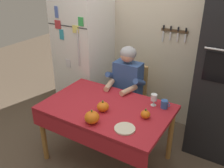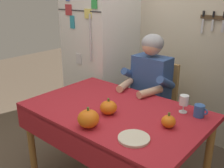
{
  "view_description": "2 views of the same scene",
  "coord_description": "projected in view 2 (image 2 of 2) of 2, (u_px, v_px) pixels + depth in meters",
  "views": [
    {
      "loc": [
        1.29,
        -1.89,
        2.16
      ],
      "look_at": [
        -0.05,
        0.3,
        0.92
      ],
      "focal_mm": 39.87,
      "sensor_mm": 36.0,
      "label": 1
    },
    {
      "loc": [
        1.19,
        -1.33,
        1.62
      ],
      "look_at": [
        -0.1,
        0.17,
        0.91
      ],
      "focal_mm": 41.62,
      "sensor_mm": 36.0,
      "label": 2
    }
  ],
  "objects": [
    {
      "name": "pumpkin_large",
      "position": [
        88.0,
        119.0,
        1.76
      ],
      "size": [
        0.15,
        0.15,
        0.15
      ],
      "color": "orange",
      "rests_on": "dining_table"
    },
    {
      "name": "chair_behind_person",
      "position": [
        156.0,
        103.0,
        2.73
      ],
      "size": [
        0.4,
        0.4,
        0.93
      ],
      "color": "tan",
      "rests_on": "ground"
    },
    {
      "name": "coffee_mug",
      "position": [
        199.0,
        111.0,
        1.91
      ],
      "size": [
        0.11,
        0.08,
        0.09
      ],
      "color": "#2D569E",
      "rests_on": "dining_table"
    },
    {
      "name": "refrigerator",
      "position": [
        101.0,
        53.0,
        3.19
      ],
      "size": [
        0.68,
        0.71,
        1.8
      ],
      "color": "white",
      "rests_on": "ground"
    },
    {
      "name": "pumpkin_small",
      "position": [
        169.0,
        121.0,
        1.76
      ],
      "size": [
        0.1,
        0.1,
        0.11
      ],
      "color": "orange",
      "rests_on": "dining_table"
    },
    {
      "name": "seated_person",
      "position": [
        147.0,
        87.0,
        2.52
      ],
      "size": [
        0.47,
        0.55,
        1.25
      ],
      "color": "#38384C",
      "rests_on": "ground"
    },
    {
      "name": "wine_glass",
      "position": [
        184.0,
        101.0,
        1.96
      ],
      "size": [
        0.07,
        0.07,
        0.14
      ],
      "color": "white",
      "rests_on": "dining_table"
    },
    {
      "name": "back_wall_assembly",
      "position": [
        195.0,
        23.0,
        2.72
      ],
      "size": [
        3.7,
        0.13,
        2.6
      ],
      "color": "beige",
      "rests_on": "ground"
    },
    {
      "name": "pumpkin_medium",
      "position": [
        109.0,
        107.0,
        1.95
      ],
      "size": [
        0.13,
        0.13,
        0.13
      ],
      "color": "orange",
      "rests_on": "dining_table"
    },
    {
      "name": "dining_table",
      "position": [
        113.0,
        119.0,
        2.06
      ],
      "size": [
        1.4,
        0.9,
        0.74
      ],
      "color": "#9E6B33",
      "rests_on": "ground"
    },
    {
      "name": "serving_tray",
      "position": [
        134.0,
        138.0,
        1.62
      ],
      "size": [
        0.2,
        0.2,
        0.02
      ],
      "primitive_type": "cylinder",
      "color": "beige",
      "rests_on": "dining_table"
    }
  ]
}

